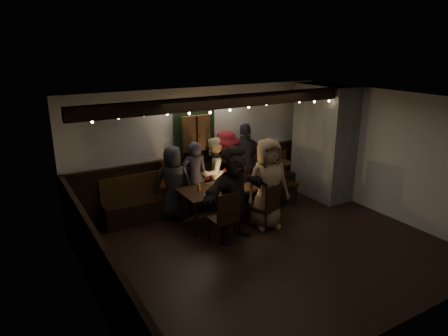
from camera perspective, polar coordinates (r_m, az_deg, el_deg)
room at (r=8.51m, az=6.59°, el=0.89°), size 6.02×5.01×2.62m
dining_table at (r=8.07m, az=0.71°, el=-3.02°), size 2.02×0.86×0.87m
chair_near_left at (r=7.12m, az=0.16°, el=-6.77°), size 0.46×0.46×1.00m
chair_near_right at (r=7.74m, az=6.39°, el=-5.16°), size 0.52×0.52×0.93m
chair_end at (r=8.92m, az=8.19°, el=-1.71°), size 0.47×0.47×1.03m
high_top at (r=9.00m, az=7.56°, el=-1.32°), size 0.61×0.61×0.97m
person_a at (r=8.19m, az=-7.25°, el=-2.08°), size 0.88×0.73×1.53m
person_b at (r=8.48m, az=-4.21°, el=-1.26°), size 0.63×0.49×1.54m
person_c at (r=8.70m, az=-1.52°, el=-0.65°), size 0.93×0.84×1.56m
person_d at (r=8.82m, az=0.34°, el=-0.00°), size 1.12×0.70×1.67m
person_e at (r=9.07m, az=3.11°, el=0.84°), size 1.13×0.77×1.79m
person_f at (r=7.21m, az=1.37°, el=-3.62°), size 1.73×0.86×1.79m
person_g at (r=7.72m, az=6.24°, el=-2.27°), size 0.96×0.70×1.79m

